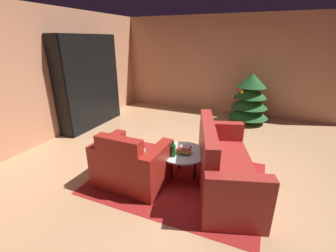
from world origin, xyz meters
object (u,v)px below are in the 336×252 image
Objects in this scene: armchair_red at (131,165)px; book_stack_on_table at (184,150)px; bookshelf_unit at (92,82)px; couch_red at (223,167)px; coffee_table at (182,154)px; decorated_tree at (250,98)px; bottle_on_table at (173,150)px.

book_stack_on_table is at bearing 34.34° from armchair_red.
book_stack_on_table is (2.82, -1.43, -0.56)m from bookshelf_unit.
bookshelf_unit is 9.63× the size of book_stack_on_table.
book_stack_on_table is at bearing -179.83° from couch_red.
bookshelf_unit is at bearing 139.31° from armchair_red.
coffee_table is at bearing 131.78° from book_stack_on_table.
couch_red is 1.55× the size of decorated_tree.
bookshelf_unit is 2.12× the size of armchair_red.
coffee_table is 0.60× the size of decorated_tree.
bookshelf_unit is 2.96m from armchair_red.
bottle_on_table is at bearing -113.76° from coffee_table.
armchair_red is 0.52× the size of couch_red.
couch_red is 0.62m from coffee_table.
couch_red is at bearing -91.48° from decorated_tree.
armchair_red is at bearing -160.05° from couch_red.
couch_red is at bearing -22.78° from bookshelf_unit.
couch_red is at bearing -4.19° from coffee_table.
couch_red is 2.60× the size of coffee_table.
bookshelf_unit is at bearing 153.57° from coffee_table.
bottle_on_table is at bearing 30.12° from armchair_red.
armchair_red is 0.80× the size of decorated_tree.
bottle_on_table is (-0.12, -0.14, 0.03)m from book_stack_on_table.
armchair_red is 4.54× the size of book_stack_on_table.
bookshelf_unit is 8.61× the size of bottle_on_table.
couch_red is 8.81× the size of book_stack_on_table.
bottle_on_table is (-0.70, -0.14, 0.19)m from couch_red.
armchair_red is (2.18, -1.87, -0.73)m from bookshelf_unit.
armchair_red is 0.78m from coffee_table.
bottle_on_table is 3.23m from decorated_tree.
couch_red reaches higher than book_stack_on_table.
book_stack_on_table is at bearing -102.31° from decorated_tree.
couch_red is 3.01m from decorated_tree.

